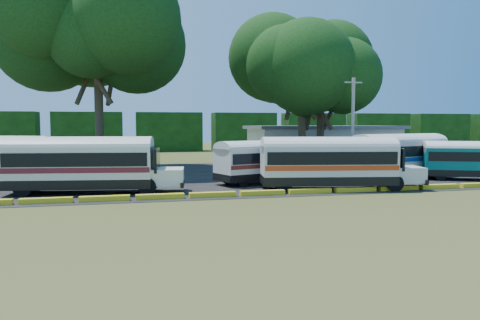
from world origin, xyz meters
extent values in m
plane|color=#374818|center=(0.00, 0.00, 0.00)|extent=(160.00, 160.00, 0.00)
cube|color=black|center=(1.00, 12.00, 0.01)|extent=(64.00, 24.00, 0.02)
cube|color=yellow|center=(-10.50, 1.00, 0.15)|extent=(2.70, 0.45, 0.30)
cube|color=yellow|center=(-7.50, 1.00, 0.15)|extent=(2.70, 0.45, 0.30)
cube|color=yellow|center=(-4.50, 1.00, 0.15)|extent=(2.70, 0.45, 0.30)
cube|color=yellow|center=(-1.50, 1.00, 0.15)|extent=(2.70, 0.45, 0.30)
cube|color=yellow|center=(1.50, 1.00, 0.15)|extent=(2.70, 0.45, 0.30)
cube|color=yellow|center=(4.50, 1.00, 0.15)|extent=(2.70, 0.45, 0.30)
cube|color=yellow|center=(7.50, 1.00, 0.15)|extent=(2.70, 0.45, 0.30)
cube|color=yellow|center=(10.50, 1.00, 0.15)|extent=(2.70, 0.45, 0.30)
cube|color=yellow|center=(13.50, 1.00, 0.15)|extent=(2.70, 0.45, 0.30)
cube|color=yellow|center=(16.50, 1.00, 0.15)|extent=(2.70, 0.45, 0.30)
cube|color=silver|center=(18.00, 30.00, 1.80)|extent=(18.00, 8.00, 3.60)
cube|color=#57595E|center=(18.00, 30.00, 3.80)|extent=(19.00, 9.00, 0.40)
cube|color=black|center=(-24.00, 48.00, 3.00)|extent=(10.00, 4.00, 6.00)
cube|color=black|center=(-12.00, 48.00, 3.00)|extent=(10.00, 4.00, 6.00)
cube|color=black|center=(0.00, 48.00, 3.00)|extent=(10.00, 4.00, 6.00)
cube|color=black|center=(12.00, 48.00, 3.00)|extent=(10.00, 4.00, 6.00)
cube|color=black|center=(24.00, 48.00, 3.00)|extent=(10.00, 4.00, 6.00)
cube|color=black|center=(36.00, 48.00, 3.00)|extent=(10.00, 4.00, 6.00)
cube|color=black|center=(48.00, 48.00, 3.00)|extent=(10.00, 4.00, 6.00)
cylinder|color=black|center=(-12.05, 7.22, 0.52)|extent=(1.07, 0.67, 1.03)
cylinder|color=black|center=(-11.18, 9.26, 0.52)|extent=(1.07, 0.67, 1.03)
cube|color=maroon|center=(-10.57, 7.79, 0.98)|extent=(2.61, 2.82, 0.98)
cube|color=black|center=(-11.17, 8.05, 1.99)|extent=(1.08, 2.25, 1.42)
cube|color=black|center=(-9.76, 7.45, 0.57)|extent=(1.17, 2.40, 0.31)
cylinder|color=black|center=(-5.14, 2.59, 0.52)|extent=(1.08, 0.44, 1.05)
cylinder|color=black|center=(-4.81, 4.82, 0.52)|extent=(1.08, 0.44, 1.05)
cylinder|color=black|center=(-12.19, 3.63, 0.52)|extent=(1.08, 0.44, 1.05)
cylinder|color=black|center=(-11.87, 5.85, 0.52)|extent=(1.08, 0.44, 1.05)
cube|color=black|center=(-9.02, 4.30, 0.68)|extent=(8.89, 3.84, 0.58)
cube|color=white|center=(-9.02, 4.30, 1.92)|extent=(8.89, 3.84, 1.92)
cube|color=black|center=(-9.02, 4.30, 2.16)|extent=(8.56, 3.85, 0.81)
cube|color=maroon|center=(-9.02, 4.30, 1.54)|extent=(8.81, 3.87, 0.31)
ellipsoid|color=silver|center=(-9.02, 4.30, 2.88)|extent=(8.89, 3.84, 1.18)
cube|color=white|center=(-3.83, 3.54, 1.00)|extent=(2.20, 2.56, 1.00)
cube|color=black|center=(-4.49, 3.63, 2.02)|extent=(0.50, 2.41, 1.44)
cube|color=black|center=(-2.95, 3.41, 0.58)|extent=(0.56, 2.57, 0.31)
cube|color=black|center=(-13.23, 4.91, 0.58)|extent=(0.56, 2.57, 0.31)
cylinder|color=black|center=(7.20, 6.88, 0.46)|extent=(0.96, 0.56, 0.93)
cylinder|color=black|center=(6.53, 8.74, 0.46)|extent=(0.96, 0.56, 0.93)
cylinder|color=black|center=(1.26, 4.76, 0.46)|extent=(0.96, 0.56, 0.93)
cylinder|color=black|center=(0.60, 6.62, 0.46)|extent=(0.96, 0.56, 0.93)
cube|color=black|center=(3.46, 6.60, 0.60)|extent=(7.93, 4.74, 0.51)
cube|color=silver|center=(3.46, 6.60, 1.70)|extent=(7.93, 4.74, 1.70)
cube|color=black|center=(3.46, 6.60, 1.90)|extent=(7.66, 4.69, 0.71)
cube|color=#551B15|center=(3.46, 6.60, 1.36)|extent=(7.87, 4.75, 0.28)
ellipsoid|color=silver|center=(3.46, 6.60, 2.55)|extent=(7.93, 4.74, 1.04)
cube|color=silver|center=(7.82, 8.15, 0.88)|extent=(2.26, 2.48, 0.88)
cube|color=black|center=(7.27, 7.96, 1.78)|extent=(0.85, 2.05, 1.27)
cube|color=black|center=(8.56, 8.42, 0.51)|extent=(0.92, 2.19, 0.28)
cube|color=black|center=(-0.07, 5.33, 0.51)|extent=(0.92, 2.19, 0.28)
cylinder|color=black|center=(10.02, 0.58, 0.52)|extent=(1.07, 0.47, 1.03)
cylinder|color=black|center=(10.40, 2.75, 0.52)|extent=(1.07, 0.47, 1.03)
cylinder|color=black|center=(3.12, 1.81, 0.52)|extent=(1.07, 0.47, 1.03)
cylinder|color=black|center=(3.50, 3.98, 0.52)|extent=(1.07, 0.47, 1.03)
cube|color=black|center=(6.25, 2.37, 0.67)|extent=(8.77, 4.02, 0.57)
cube|color=silver|center=(6.25, 2.37, 1.89)|extent=(8.77, 4.02, 1.89)
cube|color=black|center=(6.25, 2.37, 2.12)|extent=(8.45, 4.03, 0.79)
cube|color=#BC3812|center=(6.25, 2.37, 1.51)|extent=(8.70, 4.05, 0.31)
ellipsoid|color=silver|center=(6.25, 2.37, 2.83)|extent=(8.77, 4.02, 1.16)
cube|color=silver|center=(11.33, 1.46, 0.98)|extent=(2.23, 2.56, 0.98)
cube|color=black|center=(10.69, 1.58, 1.99)|extent=(0.57, 2.36, 1.41)
cube|color=black|center=(12.19, 1.31, 0.57)|extent=(0.63, 2.52, 0.31)
cube|color=black|center=(2.14, 3.10, 0.57)|extent=(0.63, 2.52, 0.31)
cylinder|color=black|center=(18.65, 7.46, 0.52)|extent=(1.08, 0.61, 1.05)
cylinder|color=black|center=(17.93, 9.58, 0.52)|extent=(1.08, 0.61, 1.05)
cylinder|color=black|center=(11.93, 5.17, 0.52)|extent=(1.08, 0.61, 1.05)
cylinder|color=black|center=(11.20, 7.28, 0.52)|extent=(1.08, 0.61, 1.05)
cube|color=black|center=(14.43, 7.20, 0.68)|extent=(8.96, 5.24, 0.57)
cube|color=beige|center=(14.43, 7.20, 1.92)|extent=(8.96, 5.24, 1.91)
cube|color=black|center=(14.43, 7.20, 2.15)|extent=(8.65, 5.19, 0.80)
cube|color=navy|center=(14.43, 7.20, 1.54)|extent=(8.89, 5.25, 0.31)
ellipsoid|color=silver|center=(14.43, 7.20, 2.87)|extent=(8.96, 5.24, 1.18)
cube|color=beige|center=(19.38, 8.89, 0.99)|extent=(2.52, 2.78, 0.99)
cube|color=black|center=(18.76, 8.68, 2.01)|extent=(0.92, 2.33, 1.43)
cube|color=black|center=(20.22, 9.18, 0.57)|extent=(1.00, 2.48, 0.31)
cube|color=black|center=(10.43, 5.84, 0.57)|extent=(1.00, 2.48, 0.31)
cylinder|color=black|center=(16.42, 4.80, 0.44)|extent=(0.91, 0.59, 0.89)
cylinder|color=black|center=(17.19, 6.54, 0.44)|extent=(0.91, 0.59, 0.89)
cube|color=black|center=(19.16, 4.62, 0.58)|extent=(7.55, 4.99, 0.49)
cube|color=#066865|center=(19.16, 4.62, 1.63)|extent=(7.55, 4.99, 1.62)
cube|color=black|center=(19.16, 4.62, 1.82)|extent=(7.31, 4.92, 0.68)
ellipsoid|color=silver|center=(19.16, 4.62, 2.44)|extent=(7.55, 4.99, 1.00)
cube|color=black|center=(15.87, 6.09, 0.49)|extent=(1.03, 2.05, 0.27)
cylinder|color=#3C2D1E|center=(-8.79, 20.20, 4.61)|extent=(0.80, 0.80, 9.22)
cylinder|color=#3C2D1E|center=(-7.57, 20.64, 8.56)|extent=(1.53, 3.22, 5.21)
cylinder|color=#3C2D1E|center=(-9.78, 21.03, 8.56)|extent=(2.43, 2.78, 5.21)
cylinder|color=#3C2D1E|center=(-9.01, 18.92, 8.56)|extent=(3.29, 1.00, 5.21)
ellipsoid|color=black|center=(-8.79, 20.20, 13.34)|extent=(13.62, 13.62, 9.99)
cylinder|color=#3C2D1E|center=(11.35, 20.31, 3.57)|extent=(0.80, 0.80, 7.15)
cylinder|color=#3C2D1E|center=(12.58, 20.75, 6.64)|extent=(1.31, 2.61, 4.09)
cylinder|color=#3C2D1E|center=(10.36, 21.14, 6.64)|extent=(2.02, 2.29, 4.09)
cylinder|color=#3C2D1E|center=(11.13, 19.03, 6.64)|extent=(2.65, 0.89, 4.09)
ellipsoid|color=black|center=(11.35, 20.31, 10.46)|extent=(12.18, 12.18, 8.93)
cylinder|color=#3C2D1E|center=(14.06, 21.82, 2.77)|extent=(0.80, 0.80, 5.54)
cylinder|color=#3C2D1E|center=(15.28, 22.26, 5.15)|extent=(1.14, 2.14, 3.22)
cylinder|color=#3C2D1E|center=(13.06, 22.65, 5.15)|extent=(1.70, 1.90, 3.22)
cylinder|color=#3C2D1E|center=(13.83, 20.54, 5.15)|extent=(2.16, 0.80, 3.22)
ellipsoid|color=black|center=(14.06, 21.82, 8.22)|extent=(7.45, 7.45, 5.47)
cylinder|color=gray|center=(12.85, 11.97, 4.11)|extent=(0.30, 0.30, 8.22)
cube|color=gray|center=(12.85, 11.97, 7.81)|extent=(1.60, 0.12, 0.12)
camera|label=1|loc=(-6.18, -25.38, 4.23)|focal=35.00mm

